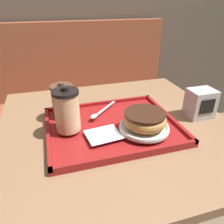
{
  "coord_description": "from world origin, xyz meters",
  "views": [
    {
      "loc": [
        -0.21,
        -0.64,
        1.15
      ],
      "look_at": [
        -0.02,
        -0.02,
        0.81
      ],
      "focal_mm": 35.0,
      "sensor_mm": 36.0,
      "label": 1
    }
  ],
  "objects_px": {
    "coffee_cup_front": "(67,110)",
    "spoon": "(98,113)",
    "coffee_cup_rear": "(63,100)",
    "napkin_dispenser": "(200,103)",
    "donut_chocolate_glazed": "(145,119)"
  },
  "relations": [
    {
      "from": "coffee_cup_front",
      "to": "donut_chocolate_glazed",
      "type": "height_order",
      "value": "coffee_cup_front"
    },
    {
      "from": "donut_chocolate_glazed",
      "to": "coffee_cup_rear",
      "type": "bearing_deg",
      "value": 142.27
    },
    {
      "from": "coffee_cup_front",
      "to": "donut_chocolate_glazed",
      "type": "relative_size",
      "value": 1.05
    },
    {
      "from": "donut_chocolate_glazed",
      "to": "spoon",
      "type": "relative_size",
      "value": 1.07
    },
    {
      "from": "donut_chocolate_glazed",
      "to": "spoon",
      "type": "xyz_separation_m",
      "value": [
        -0.12,
        0.14,
        -0.03
      ]
    },
    {
      "from": "coffee_cup_rear",
      "to": "donut_chocolate_glazed",
      "type": "height_order",
      "value": "coffee_cup_rear"
    },
    {
      "from": "donut_chocolate_glazed",
      "to": "spoon",
      "type": "bearing_deg",
      "value": 130.9
    },
    {
      "from": "coffee_cup_front",
      "to": "spoon",
      "type": "distance_m",
      "value": 0.15
    },
    {
      "from": "coffee_cup_front",
      "to": "spoon",
      "type": "height_order",
      "value": "coffee_cup_front"
    },
    {
      "from": "coffee_cup_front",
      "to": "napkin_dispenser",
      "type": "distance_m",
      "value": 0.49
    },
    {
      "from": "coffee_cup_front",
      "to": "spoon",
      "type": "bearing_deg",
      "value": 30.91
    },
    {
      "from": "spoon",
      "to": "napkin_dispenser",
      "type": "xyz_separation_m",
      "value": [
        0.37,
        -0.08,
        0.03
      ]
    },
    {
      "from": "coffee_cup_rear",
      "to": "donut_chocolate_glazed",
      "type": "relative_size",
      "value": 0.87
    },
    {
      "from": "coffee_cup_rear",
      "to": "napkin_dispenser",
      "type": "height_order",
      "value": "coffee_cup_rear"
    },
    {
      "from": "spoon",
      "to": "coffee_cup_rear",
      "type": "bearing_deg",
      "value": -65.22
    }
  ]
}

